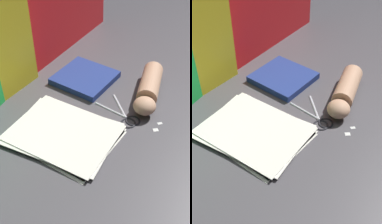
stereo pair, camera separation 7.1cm
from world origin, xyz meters
TOP-DOWN VIEW (x-y plane):
  - ground_plane at (0.00, 0.00)m, footprint 6.00×6.00m
  - backdrop_panel_center at (0.00, 0.37)m, footprint 0.86×0.13m
  - paper_stack at (-0.11, 0.07)m, footprint 0.28×0.35m
  - book_closed at (0.18, 0.16)m, footprint 0.21×0.22m
  - scissors at (0.06, -0.07)m, footprint 0.15×0.19m
  - hand_forearm at (0.21, -0.09)m, footprint 0.28×0.14m
  - paper_scrap_near at (0.09, -0.18)m, footprint 0.02×0.02m
  - paper_scrap_mid at (0.06, -0.18)m, footprint 0.02×0.02m

SIDE VIEW (x-z plane):
  - ground_plane at x=0.00m, z-range 0.00..0.00m
  - paper_scrap_near at x=0.09m, z-range 0.00..0.00m
  - paper_scrap_mid at x=0.06m, z-range 0.00..0.00m
  - scissors at x=0.06m, z-range 0.00..0.01m
  - paper_stack at x=-0.11m, z-range 0.00..0.01m
  - book_closed at x=0.18m, z-range 0.00..0.03m
  - hand_forearm at x=0.21m, z-range 0.00..0.07m
  - backdrop_panel_center at x=0.00m, z-range 0.00..0.50m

